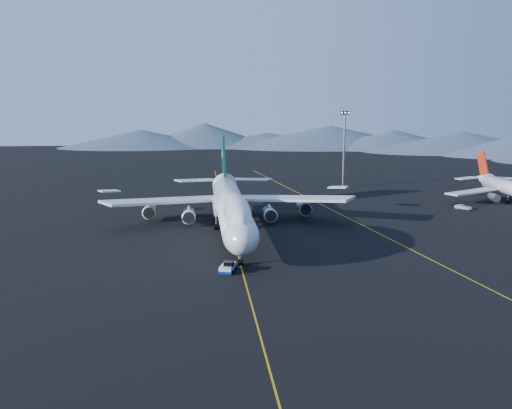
{
  "coord_description": "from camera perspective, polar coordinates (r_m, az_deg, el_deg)",
  "views": [
    {
      "loc": [
        -7.53,
        -123.98,
        29.06
      ],
      "look_at": [
        5.54,
        -0.02,
        6.0
      ],
      "focal_mm": 40.0,
      "sensor_mm": 36.0,
      "label": 1
    }
  ],
  "objects": [
    {
      "name": "pushback_tug",
      "position": [
        98.26,
        -2.84,
        -6.37
      ],
      "size": [
        3.48,
        4.88,
        1.92
      ],
      "rotation": [
        0.0,
        0.0,
        -0.29
      ],
      "color": "silver",
      "rests_on": "ground"
    },
    {
      "name": "boeing_747",
      "position": [
        126.4,
        -2.5,
        -0.13
      ],
      "size": [
        59.62,
        72.43,
        19.37
      ],
      "color": "silver",
      "rests_on": "ground"
    },
    {
      "name": "service_van",
      "position": [
        162.49,
        20.05,
        -0.24
      ],
      "size": [
        4.62,
        4.81,
        1.27
      ],
      "primitive_type": "imported",
      "rotation": [
        0.0,
        0.0,
        0.73
      ],
      "color": "white",
      "rests_on": "ground"
    },
    {
      "name": "taxiway_line_main",
      "position": [
        127.57,
        -2.48,
        -2.69
      ],
      "size": [
        0.25,
        220.0,
        0.01
      ],
      "primitive_type": "cube",
      "color": "#CB920B",
      "rests_on": "ground"
    },
    {
      "name": "ground",
      "position": [
        127.57,
        -2.48,
        -2.7
      ],
      "size": [
        500.0,
        500.0,
        0.0
      ],
      "primitive_type": "plane",
      "color": "black",
      "rests_on": "ground"
    },
    {
      "name": "floodlight_mast",
      "position": [
        193.15,
        8.79,
        5.53
      ],
      "size": [
        3.12,
        2.34,
        25.28
      ],
      "rotation": [
        0.0,
        0.0,
        0.05
      ],
      "color": "black",
      "rests_on": "ground"
    },
    {
      "name": "taxiway_line_side",
      "position": [
        142.14,
        9.42,
        -1.46
      ],
      "size": [
        28.08,
        198.09,
        0.01
      ],
      "primitive_type": "cube",
      "rotation": [
        0.0,
        0.0,
        0.14
      ],
      "color": "#CB920B",
      "rests_on": "ground"
    }
  ]
}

